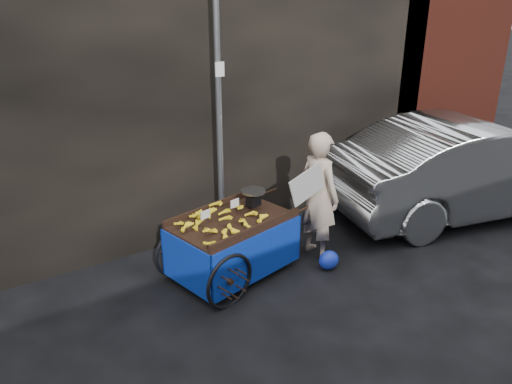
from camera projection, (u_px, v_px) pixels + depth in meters
ground at (254, 290)px, 5.94m from camera, size 80.00×80.00×0.00m
building_wall at (180, 50)px, 7.21m from camera, size 13.50×2.00×5.00m
street_pole at (219, 100)px, 6.34m from camera, size 0.12×0.10×4.00m
banana_cart at (230, 227)px, 6.01m from camera, size 2.12×1.27×1.08m
vendor at (319, 195)px, 6.43m from camera, size 0.89×0.65×1.70m
plastic_bag at (329, 260)px, 6.34m from camera, size 0.27×0.22×0.25m
parked_car at (472, 166)px, 7.75m from camera, size 4.83×2.61×1.51m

